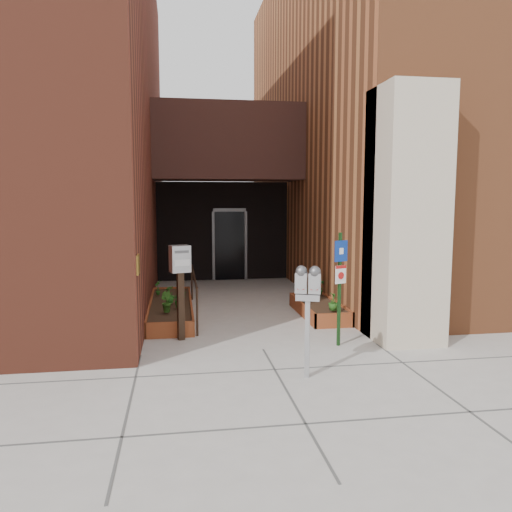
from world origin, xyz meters
name	(u,v)px	position (x,y,z in m)	size (l,w,h in m)	color
ground	(263,349)	(0.00, 0.00, 0.00)	(80.00, 80.00, 0.00)	#9E9991
architecture	(217,113)	(-0.18, 6.89, 4.98)	(20.00, 14.60, 10.00)	brown
planter_left	(171,309)	(-1.55, 2.70, 0.13)	(0.90, 3.60, 0.30)	brown
planter_right	(319,309)	(1.60, 2.20, 0.13)	(0.80, 2.20, 0.30)	brown
handrail	(194,281)	(-1.05, 2.65, 0.75)	(0.04, 3.34, 0.90)	black
parking_meter	(308,291)	(0.39, -1.36, 1.23)	(0.37, 0.24, 1.59)	#99999B
sign_post	(340,277)	(1.32, 0.01, 1.19)	(0.25, 0.12, 1.94)	#143613
payment_dropbox	(180,272)	(-1.34, 0.80, 1.22)	(0.39, 0.33, 1.69)	black
shrub_left_a	(179,300)	(-1.37, 2.10, 0.46)	(0.29, 0.29, 0.32)	#174F16
shrub_left_b	(166,302)	(-1.62, 1.73, 0.50)	(0.22, 0.22, 0.40)	#2B5D1A
shrub_left_c	(170,294)	(-1.57, 2.58, 0.48)	(0.21, 0.21, 0.37)	#215F1B
shrub_left_d	(158,288)	(-1.85, 3.50, 0.47)	(0.17, 0.17, 0.33)	#205B1A
shrub_right_a	(333,301)	(1.65, 1.37, 0.48)	(0.20, 0.20, 0.35)	#265919
shrub_right_b	(321,287)	(1.85, 2.96, 0.49)	(0.20, 0.20, 0.37)	#18571D
shrub_right_c	(306,292)	(1.35, 2.38, 0.48)	(0.32, 0.32, 0.35)	#1C5217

